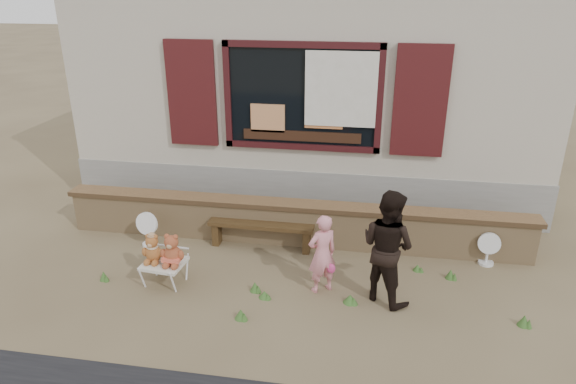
% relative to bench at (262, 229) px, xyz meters
% --- Properties ---
extents(ground, '(80.00, 80.00, 0.00)m').
position_rel_bench_xyz_m(ground, '(0.43, -0.80, -0.30)').
color(ground, brown).
rests_on(ground, ground).
extents(shopfront, '(8.04, 5.13, 4.00)m').
position_rel_bench_xyz_m(shopfront, '(0.43, 3.69, 1.70)').
color(shopfront, gray).
rests_on(shopfront, ground).
extents(brick_wall, '(7.10, 0.36, 0.67)m').
position_rel_bench_xyz_m(brick_wall, '(0.43, 0.20, 0.05)').
color(brick_wall, tan).
rests_on(brick_wall, ground).
extents(bench, '(1.59, 0.37, 0.41)m').
position_rel_bench_xyz_m(bench, '(0.00, 0.00, 0.00)').
color(bench, '#362613').
rests_on(bench, ground).
extents(folding_chair, '(0.56, 0.51, 0.32)m').
position_rel_bench_xyz_m(folding_chair, '(-1.05, -1.23, -0.00)').
color(folding_chair, silver).
rests_on(folding_chair, ground).
extents(teddy_bear_left, '(0.31, 0.28, 0.40)m').
position_rel_bench_xyz_m(teddy_bear_left, '(-1.19, -1.21, 0.22)').
color(teddy_bear_left, brown).
rests_on(teddy_bear_left, folding_chair).
extents(teddy_bear_right, '(0.35, 0.31, 0.44)m').
position_rel_bench_xyz_m(teddy_bear_right, '(-0.91, -1.24, 0.24)').
color(teddy_bear_right, brown).
rests_on(teddy_bear_right, folding_chair).
extents(child, '(0.47, 0.43, 1.07)m').
position_rel_bench_xyz_m(child, '(1.01, -1.05, 0.24)').
color(child, pink).
rests_on(child, ground).
extents(adult, '(0.91, 0.88, 1.47)m').
position_rel_bench_xyz_m(adult, '(1.81, -1.09, 0.44)').
color(adult, black).
rests_on(adult, ground).
extents(fan_left, '(0.36, 0.24, 0.56)m').
position_rel_bench_xyz_m(fan_left, '(-1.68, -0.26, -0.01)').
color(fan_left, white).
rests_on(fan_left, ground).
extents(fan_right, '(0.32, 0.21, 0.50)m').
position_rel_bench_xyz_m(fan_right, '(3.26, -0.00, -0.04)').
color(fan_right, white).
rests_on(fan_right, ground).
extents(grass_tufts, '(5.45, 1.60, 0.15)m').
position_rel_bench_xyz_m(grass_tufts, '(1.08, -1.25, -0.23)').
color(grass_tufts, '#3A6227').
rests_on(grass_tufts, ground).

